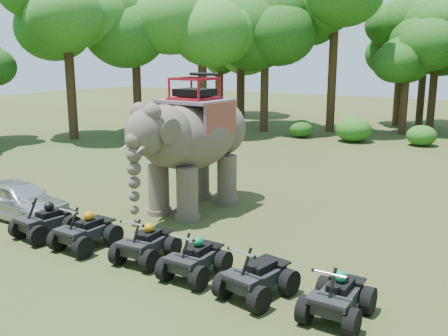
{
  "coord_description": "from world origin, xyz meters",
  "views": [
    {
      "loc": [
        8.04,
        -11.34,
        5.25
      ],
      "look_at": [
        0.0,
        1.2,
        1.9
      ],
      "focal_mm": 40.0,
      "sensor_mm": 36.0,
      "label": 1
    }
  ],
  "objects_px": {
    "parked_car": "(19,199)",
    "atv_2": "(146,238)",
    "atv_3": "(195,253)",
    "atv_5": "(338,290)",
    "atv_1": "(85,226)",
    "elephant": "(193,143)",
    "atv_0": "(45,216)",
    "atv_4": "(257,270)"
  },
  "relations": [
    {
      "from": "parked_car",
      "to": "atv_2",
      "type": "height_order",
      "value": "parked_car"
    },
    {
      "from": "atv_3",
      "to": "atv_5",
      "type": "bearing_deg",
      "value": -1.08
    },
    {
      "from": "atv_1",
      "to": "atv_2",
      "type": "relative_size",
      "value": 1.04
    },
    {
      "from": "atv_1",
      "to": "atv_5",
      "type": "distance_m",
      "value": 7.27
    },
    {
      "from": "elephant",
      "to": "atv_0",
      "type": "xyz_separation_m",
      "value": [
        -2.02,
        -4.69,
        -1.7
      ]
    },
    {
      "from": "atv_1",
      "to": "atv_5",
      "type": "xyz_separation_m",
      "value": [
        7.27,
        0.1,
        -0.03
      ]
    },
    {
      "from": "elephant",
      "to": "atv_1",
      "type": "xyz_separation_m",
      "value": [
        -0.35,
        -4.66,
        -1.7
      ]
    },
    {
      "from": "parked_car",
      "to": "atv_1",
      "type": "relative_size",
      "value": 2.21
    },
    {
      "from": "atv_2",
      "to": "atv_5",
      "type": "height_order",
      "value": "atv_2"
    },
    {
      "from": "elephant",
      "to": "atv_4",
      "type": "relative_size",
      "value": 3.31
    },
    {
      "from": "atv_2",
      "to": "atv_3",
      "type": "distance_m",
      "value": 1.67
    },
    {
      "from": "elephant",
      "to": "atv_2",
      "type": "distance_m",
      "value": 5.03
    },
    {
      "from": "atv_1",
      "to": "atv_4",
      "type": "xyz_separation_m",
      "value": [
        5.42,
        0.04,
        -0.01
      ]
    },
    {
      "from": "parked_car",
      "to": "atv_2",
      "type": "xyz_separation_m",
      "value": [
        5.88,
        -0.4,
        -0.03
      ]
    },
    {
      "from": "atv_4",
      "to": "elephant",
      "type": "bearing_deg",
      "value": 147.08
    },
    {
      "from": "elephant",
      "to": "atv_3",
      "type": "bearing_deg",
      "value": -52.68
    },
    {
      "from": "elephant",
      "to": "atv_2",
      "type": "xyz_separation_m",
      "value": [
        1.66,
        -4.42,
        -1.72
      ]
    },
    {
      "from": "atv_3",
      "to": "atv_4",
      "type": "relative_size",
      "value": 0.97
    },
    {
      "from": "atv_0",
      "to": "elephant",
      "type": "bearing_deg",
      "value": 72.67
    },
    {
      "from": "parked_car",
      "to": "atv_4",
      "type": "height_order",
      "value": "parked_car"
    },
    {
      "from": "elephant",
      "to": "atv_3",
      "type": "xyz_separation_m",
      "value": [
        3.32,
        -4.54,
        -1.73
      ]
    },
    {
      "from": "atv_5",
      "to": "atv_3",
      "type": "bearing_deg",
      "value": 179.2
    },
    {
      "from": "atv_1",
      "to": "atv_3",
      "type": "xyz_separation_m",
      "value": [
        3.67,
        0.12,
        -0.03
      ]
    },
    {
      "from": "atv_1",
      "to": "atv_0",
      "type": "bearing_deg",
      "value": -178.47
    },
    {
      "from": "atv_1",
      "to": "atv_3",
      "type": "height_order",
      "value": "atv_1"
    },
    {
      "from": "parked_car",
      "to": "atv_0",
      "type": "height_order",
      "value": "parked_car"
    },
    {
      "from": "parked_car",
      "to": "atv_4",
      "type": "xyz_separation_m",
      "value": [
        9.3,
        -0.6,
        -0.02
      ]
    },
    {
      "from": "atv_0",
      "to": "atv_2",
      "type": "distance_m",
      "value": 3.69
    },
    {
      "from": "atv_3",
      "to": "parked_car",
      "type": "bearing_deg",
      "value": 175.26
    },
    {
      "from": "atv_4",
      "to": "atv_0",
      "type": "bearing_deg",
      "value": -170.07
    },
    {
      "from": "atv_0",
      "to": "atv_5",
      "type": "distance_m",
      "value": 8.94
    },
    {
      "from": "atv_0",
      "to": "atv_2",
      "type": "relative_size",
      "value": 1.05
    },
    {
      "from": "atv_0",
      "to": "atv_1",
      "type": "bearing_deg",
      "value": 7.01
    },
    {
      "from": "parked_car",
      "to": "atv_2",
      "type": "distance_m",
      "value": 5.89
    },
    {
      "from": "atv_5",
      "to": "atv_0",
      "type": "bearing_deg",
      "value": -179.66
    },
    {
      "from": "parked_car",
      "to": "elephant",
      "type": "bearing_deg",
      "value": -48.37
    },
    {
      "from": "atv_0",
      "to": "atv_2",
      "type": "height_order",
      "value": "atv_0"
    },
    {
      "from": "elephant",
      "to": "parked_car",
      "type": "distance_m",
      "value": 6.07
    },
    {
      "from": "elephant",
      "to": "atv_1",
      "type": "relative_size",
      "value": 3.26
    },
    {
      "from": "atv_0",
      "to": "atv_5",
      "type": "bearing_deg",
      "value": 6.86
    },
    {
      "from": "atv_1",
      "to": "atv_4",
      "type": "relative_size",
      "value": 1.01
    },
    {
      "from": "atv_0",
      "to": "atv_1",
      "type": "height_order",
      "value": "atv_0"
    }
  ]
}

